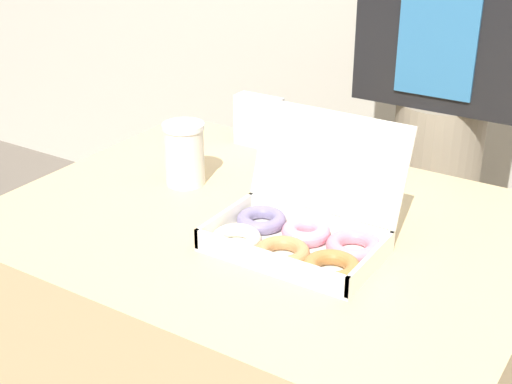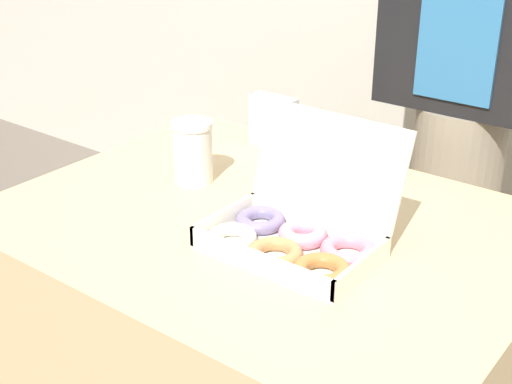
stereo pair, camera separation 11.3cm
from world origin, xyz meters
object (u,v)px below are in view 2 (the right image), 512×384
coffee_cup (193,152)px  napkin_holder (273,122)px  donut_box (296,234)px  person_customer (467,89)px

coffee_cup → napkin_holder: bearing=87.4°
donut_box → coffee_cup: bearing=161.5°
donut_box → coffee_cup: 0.40m
donut_box → coffee_cup: donut_box is taller
donut_box → person_customer: person_customer is taller
donut_box → napkin_holder: donut_box is taller
napkin_holder → person_customer: 0.53m
donut_box → napkin_holder: 0.56m
napkin_holder → person_customer: bearing=46.2°
donut_box → coffee_cup: (-0.38, 0.13, 0.04)m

